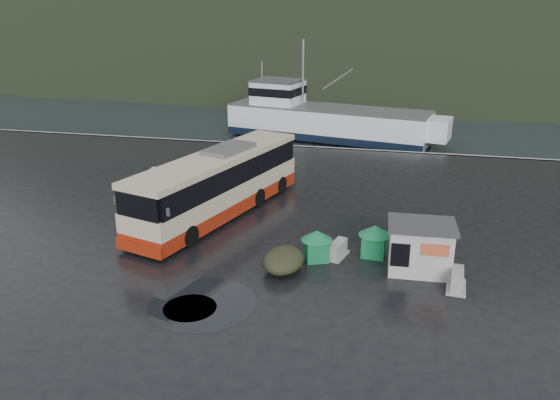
% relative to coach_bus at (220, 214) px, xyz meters
% --- Properties ---
extents(ground, '(160.00, 160.00, 0.00)m').
position_rel_coach_bus_xyz_m(ground, '(1.94, -3.57, 0.00)').
color(ground, black).
rests_on(ground, ground).
extents(harbor_water, '(300.00, 180.00, 0.02)m').
position_rel_coach_bus_xyz_m(harbor_water, '(1.94, 106.43, 0.00)').
color(harbor_water, black).
rests_on(harbor_water, ground).
extents(quay_edge, '(160.00, 0.60, 1.50)m').
position_rel_coach_bus_xyz_m(quay_edge, '(1.94, 16.43, 0.00)').
color(quay_edge, '#999993').
rests_on(quay_edge, ground).
extents(headland, '(780.00, 540.00, 570.00)m').
position_rel_coach_bus_xyz_m(headland, '(11.94, 246.43, 0.00)').
color(headland, black).
rests_on(headland, ground).
extents(coach_bus, '(6.91, 13.63, 3.75)m').
position_rel_coach_bus_xyz_m(coach_bus, '(0.00, 0.00, 0.00)').
color(coach_bus, '#C8B497').
rests_on(coach_bus, ground).
extents(white_van, '(2.91, 6.21, 2.50)m').
position_rel_coach_bus_xyz_m(white_van, '(-2.76, -2.26, 0.00)').
color(white_van, white).
rests_on(white_van, ground).
extents(waste_bin_left, '(1.36, 1.36, 1.48)m').
position_rel_coach_bus_xyz_m(waste_bin_left, '(6.32, -4.66, 0.00)').
color(waste_bin_left, '#147240').
rests_on(waste_bin_left, ground).
extents(waste_bin_right, '(1.21, 1.21, 1.55)m').
position_rel_coach_bus_xyz_m(waste_bin_right, '(8.93, -3.63, 0.00)').
color(waste_bin_right, '#147240').
rests_on(waste_bin_right, ground).
extents(dome_tent, '(1.99, 2.64, 0.98)m').
position_rel_coach_bus_xyz_m(dome_tent, '(5.04, -6.03, 0.00)').
color(dome_tent, '#2B2D1B').
rests_on(dome_tent, ground).
extents(ticket_kiosk, '(3.02, 2.33, 2.30)m').
position_rel_coach_bus_xyz_m(ticket_kiosk, '(10.98, -4.76, 0.00)').
color(ticket_kiosk, '#B8B8B3').
rests_on(ticket_kiosk, ground).
extents(jersey_barrier_a, '(1.11, 1.63, 0.74)m').
position_rel_coach_bus_xyz_m(jersey_barrier_a, '(7.24, -4.10, 0.00)').
color(jersey_barrier_a, '#999993').
rests_on(jersey_barrier_a, ground).
extents(jersey_barrier_b, '(0.93, 1.64, 0.79)m').
position_rel_coach_bus_xyz_m(jersey_barrier_b, '(12.53, -6.08, 0.00)').
color(jersey_barrier_b, '#999993').
rests_on(jersey_barrier_b, ground).
extents(fishing_trawler, '(24.01, 9.97, 9.38)m').
position_rel_coach_bus_xyz_m(fishing_trawler, '(2.68, 25.49, 0.00)').
color(fishing_trawler, white).
rests_on(fishing_trawler, ground).
extents(puddles, '(9.31, 12.77, 0.01)m').
position_rel_coach_bus_xyz_m(puddles, '(4.10, -6.95, 0.01)').
color(puddles, black).
rests_on(puddles, ground).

